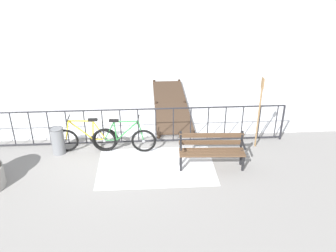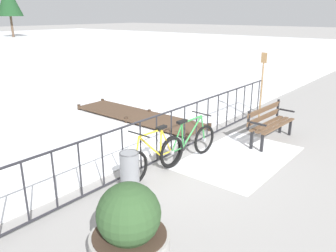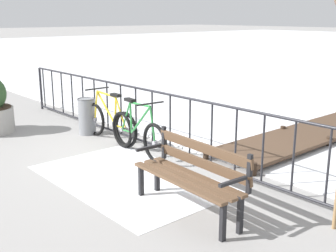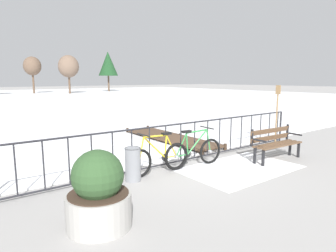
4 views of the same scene
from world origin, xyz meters
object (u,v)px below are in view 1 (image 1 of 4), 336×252
at_px(oar_upright, 260,109).
at_px(bicycle_second, 86,139).
at_px(trash_bin, 58,141).
at_px(bicycle_near_railing, 124,139).
at_px(park_bench, 212,148).

bearing_deg(oar_upright, bicycle_second, 179.33).
bearing_deg(trash_bin, bicycle_second, 5.32).
bearing_deg(bicycle_second, oar_upright, -0.67).
relative_size(trash_bin, oar_upright, 0.37).
relative_size(bicycle_near_railing, bicycle_second, 1.00).
xyz_separation_m(bicycle_near_railing, bicycle_second, (-1.00, 0.10, 0.00)).
distance_m(park_bench, trash_bin, 4.02).
distance_m(bicycle_near_railing, bicycle_second, 1.01).
xyz_separation_m(bicycle_near_railing, park_bench, (2.20, -0.83, 0.14)).
xyz_separation_m(bicycle_second, oar_upright, (4.59, -0.05, 0.77)).
distance_m(bicycle_second, trash_bin, 0.73).
height_order(bicycle_near_railing, park_bench, bicycle_near_railing).
height_order(park_bench, oar_upright, oar_upright).
bearing_deg(bicycle_near_railing, oar_upright, 0.75).
xyz_separation_m(bicycle_near_railing, oar_upright, (3.59, 0.05, 0.77)).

